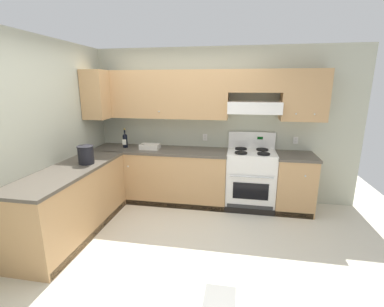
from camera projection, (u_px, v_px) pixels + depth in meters
name	position (u px, v px, depth m)	size (l,w,h in m)	color
ground_plane	(165.00, 241.00, 3.46)	(7.04, 7.04, 0.00)	beige
floor_accent_tile	(220.00, 296.00, 2.55)	(0.30, 0.30, 0.01)	slate
wall_back	(210.00, 114.00, 4.48)	(4.68, 0.57, 2.55)	#B7BAA3
wall_left	(53.00, 132.00, 3.62)	(0.47, 4.00, 2.55)	#B7BAA3
counter_back_run	(186.00, 177.00, 4.52)	(3.60, 0.65, 0.91)	tan
counter_left_run	(73.00, 202.00, 3.55)	(0.63, 1.91, 0.91)	tan
stove	(250.00, 179.00, 4.35)	(0.76, 0.62, 1.20)	white
wine_bottle	(125.00, 140.00, 4.58)	(0.08, 0.08, 0.33)	black
bowl	(150.00, 147.00, 4.49)	(0.32, 0.21, 0.08)	beige
bucket	(86.00, 154.00, 3.63)	(0.22, 0.22, 0.25)	black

